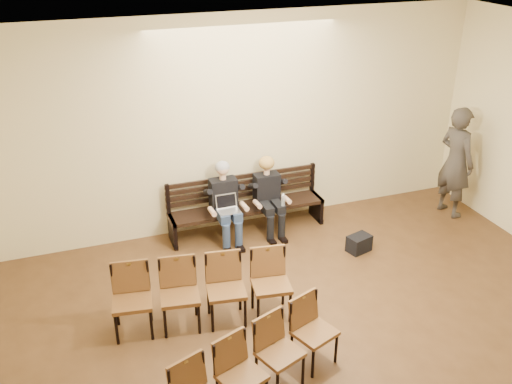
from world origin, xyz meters
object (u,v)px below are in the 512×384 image
(bag, at_px, (359,243))
(seated_woman, at_px, (269,199))
(laptop, at_px, (229,212))
(chair_row_front, at_px, (203,294))
(water_bottle, at_px, (283,207))
(chair_row_back, at_px, (261,365))
(passerby, at_px, (457,154))
(bench, at_px, (247,218))
(seated_man, at_px, (225,203))

(bag, bearing_deg, seated_woman, 135.22)
(laptop, distance_m, chair_row_front, 2.00)
(laptop, distance_m, bag, 2.09)
(water_bottle, distance_m, chair_row_front, 2.47)
(water_bottle, distance_m, chair_row_back, 3.47)
(passerby, bearing_deg, laptop, 77.50)
(bench, height_order, chair_row_front, chair_row_front)
(seated_woman, bearing_deg, seated_man, 180.00)
(bench, bearing_deg, laptop, -141.68)
(bench, bearing_deg, seated_woman, -19.86)
(chair_row_front, bearing_deg, bench, 66.45)
(seated_woman, height_order, laptop, seated_woman)
(chair_row_front, bearing_deg, seated_woman, 58.76)
(passerby, xyz_separation_m, chair_row_back, (-4.62, -2.92, -0.69))
(water_bottle, xyz_separation_m, chair_row_back, (-1.52, -3.11, -0.13))
(chair_row_front, xyz_separation_m, chair_row_back, (0.26, -1.41, -0.04))
(laptop, height_order, water_bottle, laptop)
(bench, distance_m, water_bottle, 0.70)
(passerby, relative_size, chair_row_front, 1.00)
(laptop, distance_m, water_bottle, 0.88)
(seated_woman, xyz_separation_m, water_bottle, (0.14, -0.28, -0.04))
(seated_man, xyz_separation_m, laptop, (-0.00, -0.21, -0.06))
(seated_woman, height_order, chair_row_back, seated_woman)
(laptop, bearing_deg, bag, -31.92)
(chair_row_front, bearing_deg, water_bottle, 52.14)
(seated_woman, bearing_deg, water_bottle, -64.37)
(passerby, bearing_deg, bench, 71.90)
(chair_row_back, bearing_deg, water_bottle, 43.35)
(seated_man, distance_m, bag, 2.20)
(bench, relative_size, chair_row_back, 1.26)
(bench, bearing_deg, chair_row_back, -106.64)
(passerby, bearing_deg, seated_woman, 73.01)
(seated_woman, bearing_deg, chair_row_back, -112.16)
(seated_man, relative_size, laptop, 3.77)
(seated_man, bearing_deg, bench, 16.37)
(bag, xyz_separation_m, chair_row_back, (-2.48, -2.31, 0.29))
(laptop, xyz_separation_m, bag, (1.84, -0.89, -0.44))
(water_bottle, relative_size, passerby, 0.09)
(seated_man, bearing_deg, laptop, -90.89)
(laptop, xyz_separation_m, passerby, (3.98, -0.27, 0.54))
(seated_woman, distance_m, chair_row_front, 2.59)
(water_bottle, height_order, passerby, passerby)
(seated_man, xyz_separation_m, passerby, (3.98, -0.48, 0.48))
(bench, height_order, seated_woman, seated_woman)
(bench, bearing_deg, passerby, -9.55)
(water_bottle, bearing_deg, passerby, -3.64)
(bench, relative_size, water_bottle, 12.41)
(seated_man, bearing_deg, passerby, -6.88)
(laptop, height_order, bag, laptop)
(seated_man, relative_size, passerby, 0.57)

